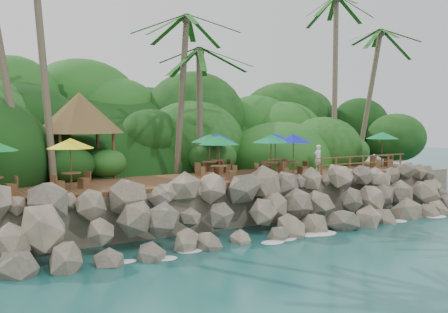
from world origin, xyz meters
TOP-DOWN VIEW (x-y plane):
  - ground at (0.00, 0.00)m, footprint 140.00×140.00m
  - land_base at (0.00, 16.00)m, footprint 32.00×25.20m
  - jungle_hill at (0.00, 23.50)m, footprint 44.80×28.00m
  - seawall at (0.00, 2.00)m, footprint 29.00×4.00m
  - terrace at (0.00, 6.00)m, footprint 26.00×5.00m
  - jungle_foliage at (0.00, 15.00)m, footprint 44.00×16.00m
  - foam_line at (0.00, 0.30)m, footprint 25.20×0.80m
  - palms at (0.71, 8.74)m, footprint 31.10×6.48m
  - palapa at (-6.82, 9.84)m, footprint 4.79×4.79m
  - dining_clusters at (-1.20, 5.68)m, footprint 25.73×5.33m
  - railing at (8.29, 3.65)m, footprint 7.20×0.10m
  - waiter at (6.87, 6.04)m, footprint 0.59×0.41m

SIDE VIEW (x-z plane):
  - ground at x=0.00m, z-range 0.00..0.00m
  - jungle_hill at x=0.00m, z-range -7.70..7.70m
  - jungle_foliage at x=0.00m, z-range -6.00..6.00m
  - foam_line at x=0.00m, z-range 0.00..0.06m
  - land_base at x=0.00m, z-range 0.00..2.10m
  - seawall at x=0.00m, z-range 0.00..2.30m
  - terrace at x=0.00m, z-range 2.10..2.30m
  - railing at x=8.29m, z-range 2.41..3.41m
  - waiter at x=6.87m, z-range 2.30..3.86m
  - dining_clusters at x=-1.20m, z-range 3.06..5.38m
  - palapa at x=-6.82m, z-range 3.49..8.09m
  - palms at x=0.71m, z-range 5.87..19.07m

